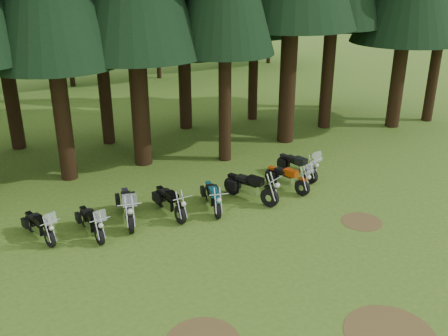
{
  "coord_description": "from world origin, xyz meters",
  "views": [
    {
      "loc": [
        -7.22,
        -10.26,
        8.16
      ],
      "look_at": [
        1.63,
        5.0,
        1.0
      ],
      "focal_mm": 40.0,
      "sensor_mm": 36.0,
      "label": 1
    }
  ],
  "objects_px": {
    "motorcycle_2": "(128,208)",
    "motorcycle_4": "(213,198)",
    "motorcycle_3": "(170,203)",
    "motorcycle_0": "(40,227)",
    "motorcycle_7": "(297,166)",
    "motorcycle_6": "(287,179)",
    "motorcycle_5": "(251,188)",
    "motorcycle_1": "(91,223)"
  },
  "relations": [
    {
      "from": "motorcycle_0",
      "to": "motorcycle_7",
      "type": "distance_m",
      "value": 10.25
    },
    {
      "from": "motorcycle_5",
      "to": "motorcycle_6",
      "type": "bearing_deg",
      "value": -18.74
    },
    {
      "from": "motorcycle_2",
      "to": "motorcycle_4",
      "type": "bearing_deg",
      "value": 2.28
    },
    {
      "from": "motorcycle_0",
      "to": "motorcycle_4",
      "type": "relative_size",
      "value": 0.97
    },
    {
      "from": "motorcycle_6",
      "to": "motorcycle_3",
      "type": "bearing_deg",
      "value": 161.48
    },
    {
      "from": "motorcycle_4",
      "to": "motorcycle_2",
      "type": "bearing_deg",
      "value": -175.68
    },
    {
      "from": "motorcycle_3",
      "to": "motorcycle_7",
      "type": "xyz_separation_m",
      "value": [
        5.93,
        0.43,
        0.02
      ]
    },
    {
      "from": "motorcycle_0",
      "to": "motorcycle_2",
      "type": "height_order",
      "value": "motorcycle_2"
    },
    {
      "from": "motorcycle_1",
      "to": "motorcycle_4",
      "type": "height_order",
      "value": "motorcycle_1"
    },
    {
      "from": "motorcycle_2",
      "to": "motorcycle_3",
      "type": "bearing_deg",
      "value": 3.86
    },
    {
      "from": "motorcycle_0",
      "to": "motorcycle_5",
      "type": "relative_size",
      "value": 0.87
    },
    {
      "from": "motorcycle_2",
      "to": "motorcycle_4",
      "type": "height_order",
      "value": "motorcycle_2"
    },
    {
      "from": "motorcycle_1",
      "to": "motorcycle_7",
      "type": "height_order",
      "value": "motorcycle_7"
    },
    {
      "from": "motorcycle_2",
      "to": "motorcycle_3",
      "type": "relative_size",
      "value": 1.1
    },
    {
      "from": "motorcycle_5",
      "to": "motorcycle_7",
      "type": "height_order",
      "value": "motorcycle_7"
    },
    {
      "from": "motorcycle_0",
      "to": "motorcycle_2",
      "type": "bearing_deg",
      "value": -18.94
    },
    {
      "from": "motorcycle_2",
      "to": "motorcycle_7",
      "type": "xyz_separation_m",
      "value": [
        7.39,
        0.16,
        -0.03
      ]
    },
    {
      "from": "motorcycle_1",
      "to": "motorcycle_2",
      "type": "relative_size",
      "value": 0.85
    },
    {
      "from": "motorcycle_0",
      "to": "motorcycle_7",
      "type": "xyz_separation_m",
      "value": [
        10.25,
        -0.11,
        0.06
      ]
    },
    {
      "from": "motorcycle_1",
      "to": "motorcycle_5",
      "type": "distance_m",
      "value": 5.9
    },
    {
      "from": "motorcycle_4",
      "to": "motorcycle_7",
      "type": "bearing_deg",
      "value": 26.49
    },
    {
      "from": "motorcycle_6",
      "to": "motorcycle_1",
      "type": "bearing_deg",
      "value": 163.46
    },
    {
      "from": "motorcycle_6",
      "to": "motorcycle_7",
      "type": "xyz_separation_m",
      "value": [
        1.1,
        0.79,
        0.02
      ]
    },
    {
      "from": "motorcycle_6",
      "to": "motorcycle_0",
      "type": "bearing_deg",
      "value": 160.16
    },
    {
      "from": "motorcycle_5",
      "to": "motorcycle_7",
      "type": "distance_m",
      "value": 2.99
    },
    {
      "from": "motorcycle_0",
      "to": "motorcycle_7",
      "type": "relative_size",
      "value": 0.87
    },
    {
      "from": "motorcycle_0",
      "to": "motorcycle_4",
      "type": "height_order",
      "value": "motorcycle_0"
    },
    {
      "from": "motorcycle_3",
      "to": "motorcycle_6",
      "type": "bearing_deg",
      "value": -6.15
    },
    {
      "from": "motorcycle_0",
      "to": "motorcycle_2",
      "type": "relative_size",
      "value": 0.82
    },
    {
      "from": "motorcycle_0",
      "to": "motorcycle_6",
      "type": "xyz_separation_m",
      "value": [
        9.15,
        -0.9,
        0.04
      ]
    },
    {
      "from": "motorcycle_0",
      "to": "motorcycle_4",
      "type": "distance_m",
      "value": 5.9
    },
    {
      "from": "motorcycle_6",
      "to": "motorcycle_2",
      "type": "bearing_deg",
      "value": 160.03
    },
    {
      "from": "motorcycle_3",
      "to": "motorcycle_2",
      "type": "bearing_deg",
      "value": 167.67
    },
    {
      "from": "motorcycle_3",
      "to": "motorcycle_4",
      "type": "relative_size",
      "value": 1.07
    },
    {
      "from": "motorcycle_1",
      "to": "motorcycle_3",
      "type": "bearing_deg",
      "value": -2.19
    },
    {
      "from": "motorcycle_2",
      "to": "motorcycle_5",
      "type": "height_order",
      "value": "motorcycle_2"
    },
    {
      "from": "motorcycle_1",
      "to": "motorcycle_4",
      "type": "distance_m",
      "value": 4.34
    },
    {
      "from": "motorcycle_2",
      "to": "motorcycle_3",
      "type": "height_order",
      "value": "motorcycle_2"
    },
    {
      "from": "motorcycle_4",
      "to": "motorcycle_6",
      "type": "relative_size",
      "value": 0.94
    },
    {
      "from": "motorcycle_0",
      "to": "motorcycle_7",
      "type": "bearing_deg",
      "value": -14.24
    },
    {
      "from": "motorcycle_1",
      "to": "motorcycle_6",
      "type": "bearing_deg",
      "value": -5.61
    },
    {
      "from": "motorcycle_4",
      "to": "motorcycle_7",
      "type": "distance_m",
      "value": 4.49
    }
  ]
}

